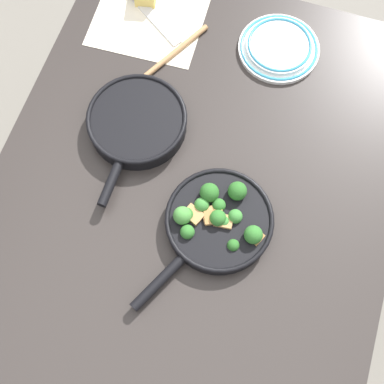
% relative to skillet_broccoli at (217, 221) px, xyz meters
% --- Properties ---
extents(ground_plane, '(14.00, 14.00, 0.00)m').
position_rel_skillet_broccoli_xyz_m(ground_plane, '(-0.05, -0.08, -0.80)').
color(ground_plane, slate).
extents(dining_table_red, '(1.31, 1.00, 0.77)m').
position_rel_skillet_broccoli_xyz_m(dining_table_red, '(-0.05, -0.08, -0.10)').
color(dining_table_red, '#2D2826').
rests_on(dining_table_red, ground_plane).
extents(skillet_broccoli, '(0.39, 0.26, 0.08)m').
position_rel_skillet_broccoli_xyz_m(skillet_broccoli, '(0.00, 0.00, 0.00)').
color(skillet_broccoli, black).
rests_on(skillet_broccoli, dining_table_red).
extents(skillet_eggs, '(0.37, 0.26, 0.05)m').
position_rel_skillet_broccoli_xyz_m(skillet_eggs, '(-0.19, -0.27, -0.00)').
color(skillet_eggs, black).
rests_on(skillet_eggs, dining_table_red).
extents(wooden_spoon, '(0.34, 0.20, 0.02)m').
position_rel_skillet_broccoli_xyz_m(wooden_spoon, '(-0.33, -0.30, -0.02)').
color(wooden_spoon, '#A87A4C').
rests_on(wooden_spoon, dining_table_red).
extents(parchment_sheet, '(0.31, 0.32, 0.00)m').
position_rel_skillet_broccoli_xyz_m(parchment_sheet, '(-0.53, -0.36, -0.03)').
color(parchment_sheet, silver).
rests_on(parchment_sheet, dining_table_red).
extents(grater_knife, '(0.18, 0.24, 0.02)m').
position_rel_skillet_broccoli_xyz_m(grater_knife, '(-0.56, -0.40, -0.02)').
color(grater_knife, silver).
rests_on(grater_knife, dining_table_red).
extents(dinner_plate_stack, '(0.22, 0.22, 0.03)m').
position_rel_skillet_broccoli_xyz_m(dinner_plate_stack, '(-0.53, 0.02, -0.01)').
color(dinner_plate_stack, white).
rests_on(dinner_plate_stack, dining_table_red).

